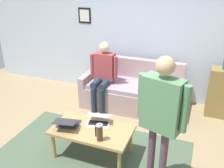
# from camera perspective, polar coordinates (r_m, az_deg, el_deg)

# --- Properties ---
(ground_plane) EXTENTS (7.68, 7.68, 0.00)m
(ground_plane) POSITION_cam_1_polar(r_m,az_deg,el_deg) (3.90, -4.19, -15.27)
(ground_plane) COLOR #927C58
(area_rug) EXTENTS (2.74, 1.80, 0.01)m
(area_rug) POSITION_cam_1_polar(r_m,az_deg,el_deg) (3.81, -4.92, -16.27)
(area_rug) COLOR #455741
(area_rug) RESTS_ON ground_plane
(back_wall) EXTENTS (7.04, 0.11, 2.70)m
(back_wall) POSITION_cam_1_polar(r_m,az_deg,el_deg) (5.21, 5.64, 11.60)
(back_wall) COLOR silver
(back_wall) RESTS_ON ground_plane
(couch) EXTENTS (1.87, 0.86, 0.88)m
(couch) POSITION_cam_1_polar(r_m,az_deg,el_deg) (4.98, 4.53, -1.67)
(couch) COLOR #AA8C8A
(couch) RESTS_ON ground_plane
(coffee_table) EXTENTS (1.12, 0.63, 0.45)m
(coffee_table) POSITION_cam_1_polar(r_m,az_deg,el_deg) (3.64, -4.46, -10.58)
(coffee_table) COLOR #A2834F
(coffee_table) RESTS_ON ground_plane
(laptop_left) EXTENTS (0.39, 0.34, 0.14)m
(laptop_left) POSITION_cam_1_polar(r_m,az_deg,el_deg) (3.70, -3.09, -8.28)
(laptop_left) COLOR silver
(laptop_left) RESTS_ON coffee_table
(laptop_center) EXTENTS (0.37, 0.42, 0.15)m
(laptop_center) POSITION_cam_1_polar(r_m,az_deg,el_deg) (3.69, -9.96, -8.61)
(laptop_center) COLOR #28282D
(laptop_center) RESTS_ON coffee_table
(french_press) EXTENTS (0.11, 0.08, 0.26)m
(french_press) POSITION_cam_1_polar(r_m,az_deg,el_deg) (3.33, -2.80, -10.78)
(french_press) COLOR #4C3323
(french_press) RESTS_ON coffee_table
(side_shelf) EXTENTS (0.42, 0.32, 0.90)m
(side_shelf) POSITION_cam_1_polar(r_m,az_deg,el_deg) (4.99, 23.04, -1.79)
(side_shelf) COLOR olive
(side_shelf) RESTS_ON ground_plane
(person_standing) EXTENTS (0.59, 0.31, 1.71)m
(person_standing) POSITION_cam_1_polar(r_m,az_deg,el_deg) (2.78, 10.99, -5.96)
(person_standing) COLOR #4E3A45
(person_standing) RESTS_ON ground_plane
(person_seated) EXTENTS (0.55, 0.51, 1.28)m
(person_seated) POSITION_cam_1_polar(r_m,az_deg,el_deg) (4.77, -2.00, 2.72)
(person_seated) COLOR #223042
(person_seated) RESTS_ON ground_plane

